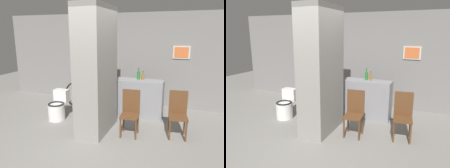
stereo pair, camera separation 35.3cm
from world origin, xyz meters
The scene contains 10 objects.
ground_plane centered at (0.00, 0.00, 0.00)m, with size 14.00×14.00×0.00m, color gray.
wall_back centered at (0.00, 2.63, 1.30)m, with size 8.00×0.09×2.60m.
pillar_center centered at (-0.07, 0.56, 1.30)m, with size 0.56×1.11×2.60m.
counter_shelf centered at (0.59, 1.64, 0.47)m, with size 1.20×0.44×0.93m.
toilet centered at (-1.22, 0.81, 0.29)m, with size 0.40×0.56×0.69m.
chair_near_pillar centered at (0.65, 0.60, 0.50)m, with size 0.39×0.39×0.93m.
chair_by_doorway centered at (1.58, 0.85, 0.50)m, with size 0.41×0.41×0.93m.
bicycle centered at (-0.70, 1.74, 0.38)m, with size 1.73×0.42×0.78m.
bottle_tall centered at (0.56, 1.72, 1.04)m, with size 0.08×0.08×0.29m.
bottle_short centered at (0.67, 1.70, 1.01)m, with size 0.07×0.07×0.23m.
Camera 1 is at (1.71, -3.48, 2.08)m, focal length 35.00 mm.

